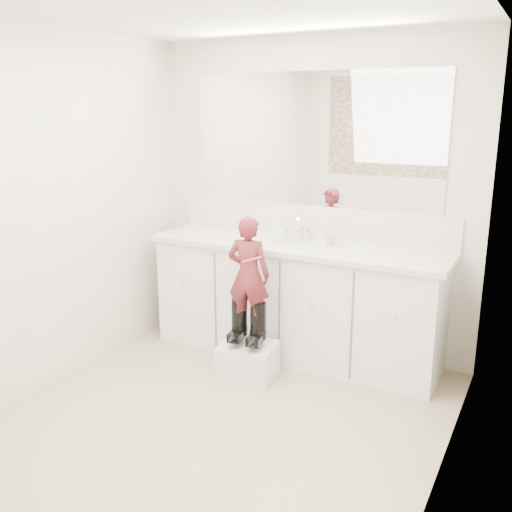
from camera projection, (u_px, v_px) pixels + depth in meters
The scene contains 16 objects.
floor at pixel (210, 428), 3.44m from camera, with size 3.00×3.00×0.00m, color #958761.
wall_back at pixel (311, 198), 4.42m from camera, with size 2.60×2.60×0.00m, color beige.
wall_left at pixel (39, 214), 3.73m from camera, with size 3.00×3.00×0.00m, color beige.
wall_right at pixel (450, 264), 2.55m from camera, with size 3.00×3.00×0.00m, color beige.
vanity_cabinet at pixel (295, 302), 4.38m from camera, with size 2.20×0.55×0.85m, color silver.
countertop at pixel (295, 247), 4.26m from camera, with size 2.28×0.58×0.04m, color beige.
backsplash at pixel (310, 221), 4.45m from camera, with size 2.28×0.03×0.25m, color beige.
mirror at pixel (312, 140), 4.30m from camera, with size 2.00×0.02×1.00m, color white.
faucet at pixel (304, 233), 4.38m from camera, with size 0.08×0.08×0.10m, color silver.
cup at pixel (331, 240), 4.19m from camera, with size 0.10×0.10×0.09m, color #C2B09B.
soap_bottle at pixel (281, 230), 4.28m from camera, with size 0.09×0.09×0.19m, color beige.
step_stool at pixel (247, 361), 4.06m from camera, with size 0.39×0.32×0.25m, color silver.
boot_left at pixel (239, 321), 4.04m from camera, with size 0.12×0.22×0.32m, color black, non-canonical shape.
boot_right at pixel (258, 324), 3.98m from camera, with size 0.12×0.22×0.32m, color black, non-canonical shape.
toddler at pixel (249, 275), 3.92m from camera, with size 0.30×0.20×0.83m, color #9B2F3D.
toothbrush at pixel (252, 259), 3.79m from camera, with size 0.01×0.01×0.14m, color #CE5092.
Camera 1 is at (1.69, -2.58, 1.88)m, focal length 40.00 mm.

